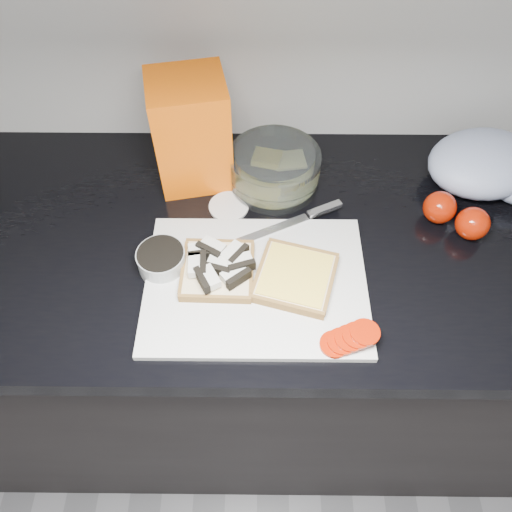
# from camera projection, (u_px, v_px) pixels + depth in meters

# --- Properties ---
(base_cabinet) EXTENTS (3.50, 0.60, 0.86)m
(base_cabinet) POSITION_uv_depth(u_px,v_px,m) (294.00, 342.00, 1.36)
(base_cabinet) COLOR black
(base_cabinet) RESTS_ON ground
(countertop) EXTENTS (3.50, 0.64, 0.04)m
(countertop) POSITION_uv_depth(u_px,v_px,m) (307.00, 240.00, 1.00)
(countertop) COLOR black
(countertop) RESTS_ON base_cabinet
(cutting_board) EXTENTS (0.40, 0.30, 0.01)m
(cutting_board) POSITION_uv_depth(u_px,v_px,m) (256.00, 284.00, 0.91)
(cutting_board) COLOR silver
(cutting_board) RESTS_ON countertop
(bread_left) EXTENTS (0.14, 0.14, 0.04)m
(bread_left) POSITION_uv_depth(u_px,v_px,m) (218.00, 268.00, 0.90)
(bread_left) COLOR beige
(bread_left) RESTS_ON cutting_board
(bread_right) EXTENTS (0.17, 0.17, 0.02)m
(bread_right) POSITION_uv_depth(u_px,v_px,m) (295.00, 277.00, 0.90)
(bread_right) COLOR beige
(bread_right) RESTS_ON cutting_board
(tomato_slices) EXTENTS (0.11, 0.08, 0.02)m
(tomato_slices) POSITION_uv_depth(u_px,v_px,m) (350.00, 338.00, 0.82)
(tomato_slices) COLOR #9D1903
(tomato_slices) RESTS_ON cutting_board
(knife) EXTENTS (0.22, 0.12, 0.01)m
(knife) POSITION_uv_depth(u_px,v_px,m) (302.00, 218.00, 0.99)
(knife) COLOR silver
(knife) RESTS_ON cutting_board
(seed_tub) EXTENTS (0.09, 0.09, 0.05)m
(seed_tub) POSITION_uv_depth(u_px,v_px,m) (162.00, 260.00, 0.91)
(seed_tub) COLOR #A2A8A7
(seed_tub) RESTS_ON countertop
(tub_lid) EXTENTS (0.08, 0.08, 0.01)m
(tub_lid) POSITION_uv_depth(u_px,v_px,m) (229.00, 206.00, 1.02)
(tub_lid) COLOR silver
(tub_lid) RESTS_ON countertop
(glass_bowl) EXTENTS (0.19, 0.19, 0.08)m
(glass_bowl) POSITION_uv_depth(u_px,v_px,m) (274.00, 169.00, 1.04)
(glass_bowl) COLOR silver
(glass_bowl) RESTS_ON countertop
(bread_bag) EXTENTS (0.17, 0.16, 0.23)m
(bread_bag) POSITION_uv_depth(u_px,v_px,m) (191.00, 132.00, 0.99)
(bread_bag) COLOR #EE5403
(bread_bag) RESTS_ON countertop
(steel_canister) EXTENTS (0.08, 0.08, 0.19)m
(steel_canister) POSITION_uv_depth(u_px,v_px,m) (196.00, 117.00, 1.05)
(steel_canister) COLOR #AFAFB4
(steel_canister) RESTS_ON countertop
(grocery_bag) EXTENTS (0.28, 0.25, 0.10)m
(grocery_bag) POSITION_uv_depth(u_px,v_px,m) (489.00, 166.00, 1.03)
(grocery_bag) COLOR #9DABC2
(grocery_bag) RESTS_ON countertop
(whole_tomatoes) EXTENTS (0.12, 0.11, 0.06)m
(whole_tomatoes) POSITION_uv_depth(u_px,v_px,m) (456.00, 215.00, 0.97)
(whole_tomatoes) COLOR #9D1903
(whole_tomatoes) RESTS_ON countertop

